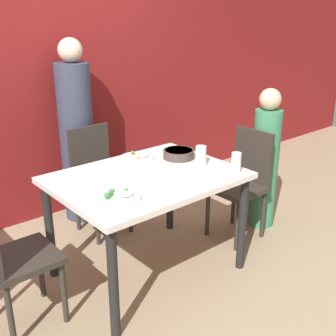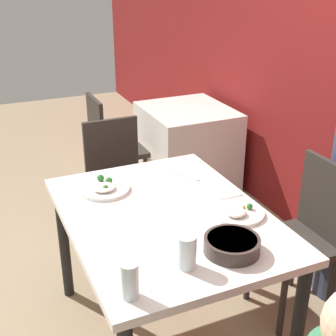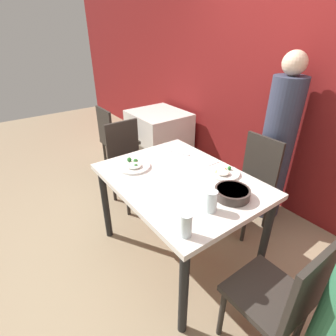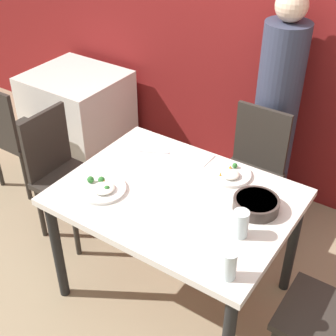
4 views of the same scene
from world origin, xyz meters
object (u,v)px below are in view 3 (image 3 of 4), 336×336
person_adult (276,147)px  glass_water_tall (211,201)px  chair_child_spot (280,297)px  plate_rice_adult (223,173)px  bowl_curry (232,193)px  chair_adult_spot (251,180)px

person_adult → glass_water_tall: bearing=-74.5°
chair_child_spot → person_adult: (-0.87, 1.19, 0.26)m
person_adult → plate_rice_adult: 0.82m
person_adult → glass_water_tall: (0.34, -1.22, 0.08)m
chair_child_spot → bowl_curry: size_ratio=3.83×
chair_adult_spot → chair_child_spot: 1.23m
chair_adult_spot → plate_rice_adult: bearing=-82.0°
bowl_curry → plate_rice_adult: 0.31m
chair_adult_spot → plate_rice_adult: size_ratio=3.59×
chair_adult_spot → plate_rice_adult: 0.58m
bowl_curry → plate_rice_adult: size_ratio=0.94×
bowl_curry → chair_child_spot: bearing=-18.8°
bowl_curry → person_adult: bearing=107.8°
plate_rice_adult → bowl_curry: bearing=-36.3°
chair_adult_spot → bowl_curry: size_ratio=3.83×
glass_water_tall → chair_adult_spot: bearing=110.6°
chair_child_spot → plate_rice_adult: (-0.80, 0.37, 0.28)m
person_adult → bowl_curry: (0.32, -1.00, 0.04)m
chair_adult_spot → glass_water_tall: size_ratio=6.38×
chair_adult_spot → person_adult: size_ratio=0.56×
bowl_curry → plate_rice_adult: bearing=143.7°
person_adult → bowl_curry: person_adult is taller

